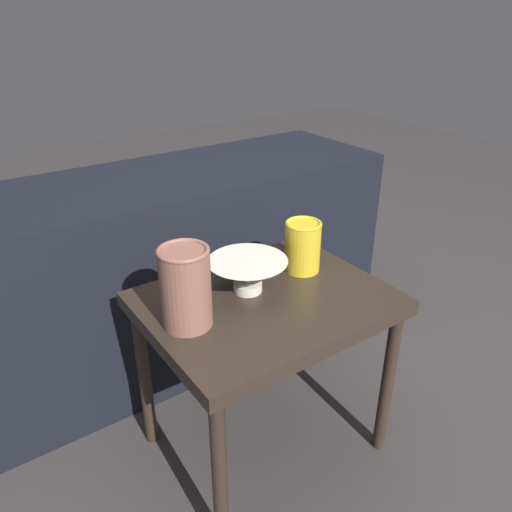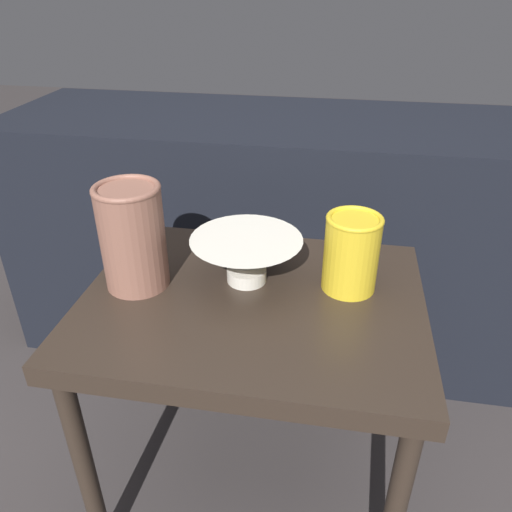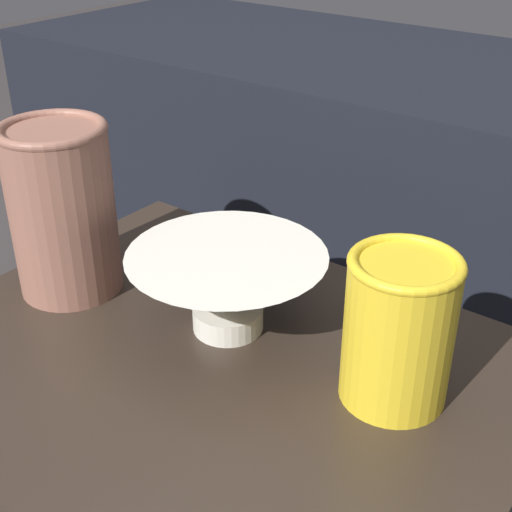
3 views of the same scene
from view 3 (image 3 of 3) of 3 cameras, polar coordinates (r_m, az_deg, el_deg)
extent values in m
cube|color=#2D231C|center=(0.75, -3.58, -9.37)|extent=(0.63, 0.49, 0.04)
cylinder|color=#2D231C|center=(1.19, -6.87, -9.14)|extent=(0.04, 0.04, 0.49)
cube|color=black|center=(1.27, 14.28, -1.40)|extent=(1.59, 0.50, 0.70)
cylinder|color=silver|center=(0.78, -2.25, -4.93)|extent=(0.08, 0.08, 0.03)
cone|color=silver|center=(0.75, -2.32, -2.06)|extent=(0.21, 0.21, 0.06)
cylinder|color=brown|center=(0.84, -15.19, 3.41)|extent=(0.12, 0.12, 0.20)
torus|color=brown|center=(0.80, -16.09, 9.69)|extent=(0.12, 0.12, 0.01)
cylinder|color=gold|center=(0.67, 11.32, -5.98)|extent=(0.10, 0.10, 0.14)
torus|color=gold|center=(0.63, 11.95, -0.60)|extent=(0.10, 0.10, 0.01)
camera|label=1|loc=(1.18, -83.82, 17.04)|focal=35.00mm
camera|label=2|loc=(0.41, -106.78, 4.11)|focal=35.00mm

